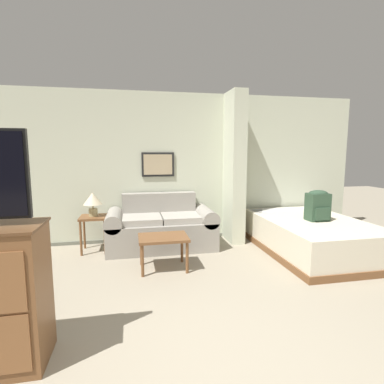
{
  "coord_description": "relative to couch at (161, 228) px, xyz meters",
  "views": [
    {
      "loc": [
        -0.68,
        -1.78,
        1.59
      ],
      "look_at": [
        0.11,
        2.09,
        1.05
      ],
      "focal_mm": 28.0,
      "sensor_mm": 36.0,
      "label": 1
    }
  ],
  "objects": [
    {
      "name": "table_lamp",
      "position": [
        -1.07,
        0.01,
        0.49
      ],
      "size": [
        0.29,
        0.29,
        0.38
      ],
      "color": "tan",
      "rests_on": "side_table"
    },
    {
      "name": "coffee_table",
      "position": [
        -0.06,
        -0.94,
        0.06
      ],
      "size": [
        0.66,
        0.49,
        0.46
      ],
      "color": "brown",
      "rests_on": "ground_plane"
    },
    {
      "name": "side_table",
      "position": [
        -1.07,
        0.01,
        0.13
      ],
      "size": [
        0.41,
        0.41,
        0.57
      ],
      "color": "brown",
      "rests_on": "ground_plane"
    },
    {
      "name": "couch",
      "position": [
        0.0,
        0.0,
        0.0
      ],
      "size": [
        1.78,
        0.84,
        0.88
      ],
      "color": "gray",
      "rests_on": "ground_plane"
    },
    {
      "name": "ground_plane",
      "position": [
        0.22,
        -3.05,
        -0.33
      ],
      "size": [
        20.0,
        20.0,
        0.0
      ],
      "primitive_type": "plane",
      "color": "gray"
    },
    {
      "name": "wall_back",
      "position": [
        0.22,
        0.49,
        0.96
      ],
      "size": [
        7.06,
        0.16,
        2.6
      ],
      "color": "beige",
      "rests_on": "ground_plane"
    },
    {
      "name": "backpack",
      "position": [
        2.35,
        -0.77,
        0.44
      ],
      "size": [
        0.32,
        0.26,
        0.48
      ],
      "color": "#2D4733",
      "rests_on": "bed"
    },
    {
      "name": "wall_partition_pillar",
      "position": [
        1.31,
        0.14,
        0.97
      ],
      "size": [
        0.24,
        0.57,
        2.6
      ],
      "color": "beige",
      "rests_on": "ground_plane"
    },
    {
      "name": "bed",
      "position": [
        2.32,
        -0.69,
        -0.07
      ],
      "size": [
        1.47,
        2.17,
        0.52
      ],
      "color": "brown",
      "rests_on": "ground_plane"
    }
  ]
}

